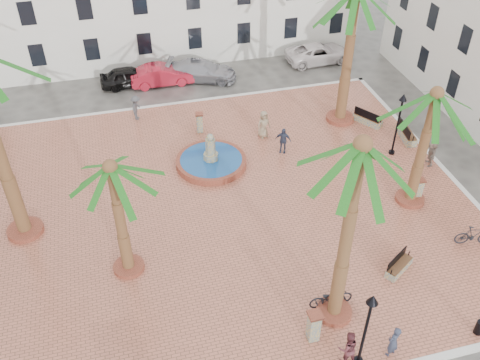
# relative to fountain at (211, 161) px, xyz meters

# --- Properties ---
(ground) EXTENTS (120.00, 120.00, 0.00)m
(ground) POSITION_rel_fountain_xyz_m (-0.22, -3.58, -0.43)
(ground) COLOR #56544F
(ground) RESTS_ON ground
(plaza) EXTENTS (26.00, 22.00, 0.15)m
(plaza) POSITION_rel_fountain_xyz_m (-0.22, -3.58, -0.36)
(plaza) COLOR #B9674E
(plaza) RESTS_ON ground
(kerb_n) EXTENTS (26.30, 0.30, 0.16)m
(kerb_n) POSITION_rel_fountain_xyz_m (-0.22, 7.42, -0.35)
(kerb_n) COLOR silver
(kerb_n) RESTS_ON ground
(kerb_e) EXTENTS (0.30, 22.30, 0.16)m
(kerb_e) POSITION_rel_fountain_xyz_m (12.78, -3.58, -0.35)
(kerb_e) COLOR silver
(kerb_e) RESTS_ON ground
(fountain) EXTENTS (4.05, 4.05, 2.09)m
(fountain) POSITION_rel_fountain_xyz_m (0.00, 0.00, 0.00)
(fountain) COLOR brown
(fountain) RESTS_ON plaza
(palm_sw) EXTENTS (4.59, 4.59, 6.16)m
(palm_sw) POSITION_rel_fountain_xyz_m (-5.36, -6.84, 4.83)
(palm_sw) COLOR brown
(palm_sw) RESTS_ON plaza
(palm_s) EXTENTS (4.89, 4.89, 9.01)m
(palm_s) POSITION_rel_fountain_xyz_m (2.77, -11.59, 7.50)
(palm_s) COLOR brown
(palm_s) RESTS_ON plaza
(palm_e) EXTENTS (4.91, 4.91, 6.76)m
(palm_e) POSITION_rel_fountain_xyz_m (9.51, -5.76, 5.35)
(palm_e) COLOR brown
(palm_e) RESTS_ON plaza
(palm_ne) EXTENTS (5.79, 5.79, 8.87)m
(palm_ne) POSITION_rel_fountain_xyz_m (9.10, 2.64, 7.22)
(palm_ne) COLOR brown
(palm_ne) RESTS_ON plaza
(bench_se) EXTENTS (1.66, 1.30, 0.87)m
(bench_se) POSITION_rel_fountain_xyz_m (6.56, -10.09, -0.04)
(bench_se) COLOR gray
(bench_se) RESTS_ON plaza
(bench_e) EXTENTS (0.88, 2.07, 1.06)m
(bench_e) POSITION_rel_fountain_xyz_m (12.16, -0.41, 0.01)
(bench_e) COLOR gray
(bench_e) RESTS_ON plaza
(bench_ne) EXTENTS (1.50, 1.92, 1.00)m
(bench_ne) POSITION_rel_fountain_xyz_m (10.62, 1.79, -0.00)
(bench_ne) COLOR gray
(bench_ne) RESTS_ON plaza
(lamppost_s) EXTENTS (0.43, 0.43, 3.96)m
(lamppost_s) POSITION_rel_fountain_xyz_m (2.80, -13.98, 2.40)
(lamppost_s) COLOR black
(lamppost_s) RESTS_ON plaza
(lamppost_e) EXTENTS (0.43, 0.43, 3.98)m
(lamppost_e) POSITION_rel_fountain_xyz_m (10.59, -1.62, 2.41)
(lamppost_e) COLOR black
(lamppost_e) RESTS_ON plaza
(bollard_se) EXTENTS (0.55, 0.55, 1.53)m
(bollard_se) POSITION_rel_fountain_xyz_m (1.46, -12.51, 0.51)
(bollard_se) COLOR gray
(bollard_se) RESTS_ON plaza
(bollard_n) EXTENTS (0.54, 0.54, 1.32)m
(bollard_n) POSITION_rel_fountain_xyz_m (0.06, 3.56, 0.40)
(bollard_n) COLOR gray
(bollard_n) RESTS_ON plaza
(bollard_e) EXTENTS (0.49, 0.49, 1.28)m
(bollard_e) POSITION_rel_fountain_xyz_m (9.92, -5.71, 0.38)
(bollard_e) COLOR gray
(bollard_e) RESTS_ON plaza
(litter_bin) EXTENTS (0.35, 0.35, 0.67)m
(litter_bin) POSITION_rel_fountain_xyz_m (8.09, -13.98, 0.05)
(litter_bin) COLOR black
(litter_bin) RESTS_ON plaza
(cyclist_a) EXTENTS (0.69, 0.57, 1.61)m
(cyclist_a) POSITION_rel_fountain_xyz_m (4.16, -13.98, 0.52)
(cyclist_a) COLOR #2E3447
(cyclist_a) RESTS_ON plaza
(bicycle_a) EXTENTS (1.93, 0.73, 1.01)m
(bicycle_a) POSITION_rel_fountain_xyz_m (2.78, -11.15, 0.22)
(bicycle_a) COLOR black
(bicycle_a) RESTS_ON plaza
(cyclist_b) EXTENTS (0.86, 0.69, 1.66)m
(cyclist_b) POSITION_rel_fountain_xyz_m (2.33, -13.80, 0.55)
(cyclist_b) COLOR #56252B
(cyclist_b) RESTS_ON plaza
(bicycle_b) EXTENTS (1.93, 0.95, 1.12)m
(bicycle_b) POSITION_rel_fountain_xyz_m (10.81, -9.44, 0.28)
(bicycle_b) COLOR black
(bicycle_b) RESTS_ON plaza
(pedestrian_fountain_a) EXTENTS (0.99, 0.79, 1.78)m
(pedestrian_fountain_a) POSITION_rel_fountain_xyz_m (3.74, 2.02, 0.60)
(pedestrian_fountain_a) COLOR #8E7A5D
(pedestrian_fountain_a) RESTS_ON plaza
(pedestrian_fountain_b) EXTENTS (1.03, 0.80, 1.63)m
(pedestrian_fountain_b) POSITION_rel_fountain_xyz_m (4.37, 0.18, 0.53)
(pedestrian_fountain_b) COLOR #303850
(pedestrian_fountain_b) RESTS_ON plaza
(pedestrian_north) EXTENTS (0.97, 1.22, 1.66)m
(pedestrian_north) POSITION_rel_fountain_xyz_m (-3.57, 6.07, 0.55)
(pedestrian_north) COLOR #414146
(pedestrian_north) RESTS_ON plaza
(pedestrian_east) EXTENTS (0.99, 1.57, 1.62)m
(pedestrian_east) POSITION_rel_fountain_xyz_m (12.18, -3.15, 0.53)
(pedestrian_east) COLOR #7C695E
(pedestrian_east) RESTS_ON plaza
(car_black) EXTENTS (4.21, 1.84, 1.41)m
(car_black) POSITION_rel_fountain_xyz_m (-3.56, 11.00, 0.27)
(car_black) COLOR black
(car_black) RESTS_ON ground
(car_red) EXTENTS (4.49, 1.57, 1.48)m
(car_red) POSITION_rel_fountain_xyz_m (-1.29, 10.59, 0.30)
(car_red) COLOR #B21A2C
(car_red) RESTS_ON ground
(car_silver) EXTENTS (5.41, 3.62, 1.46)m
(car_silver) POSITION_rel_fountain_xyz_m (1.61, 10.56, 0.29)
(car_silver) COLOR #A0A0A8
(car_silver) RESTS_ON ground
(car_white) EXTENTS (5.24, 2.57, 1.43)m
(car_white) POSITION_rel_fountain_xyz_m (10.92, 11.14, 0.28)
(car_white) COLOR white
(car_white) RESTS_ON ground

